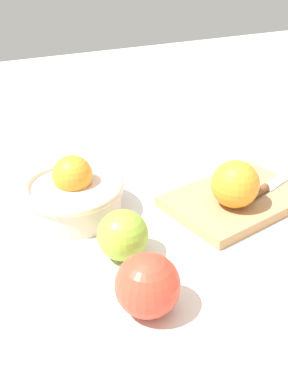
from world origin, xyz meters
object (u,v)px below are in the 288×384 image
Objects in this scene: orange_on_board at (235,184)px; apple_front_left at (148,285)px; knife at (269,186)px; bowl at (73,193)px; cutting_board at (236,200)px; apple_mid_left at (123,235)px.

apple_front_left is at bearing -148.54° from orange_on_board.
knife is 1.88× the size of apple_front_left.
bowl is 0.26m from orange_on_board.
cutting_board is 0.06m from orange_on_board.
knife is (0.09, 0.02, -0.03)m from orange_on_board.
bowl is 0.28m from cutting_board.
apple_mid_left is at bearing -168.39° from cutting_board.
cutting_board is 3.15× the size of apple_mid_left.
bowl is 0.34m from knife.
apple_front_left reaches higher than cutting_board.
apple_mid_left is (-0.29, -0.04, 0.01)m from knife.
orange_on_board is 0.21m from apple_mid_left.
orange_on_board is 0.10m from knife.
knife is (0.32, -0.10, -0.01)m from bowl.
cutting_board is at bearing 11.61° from apple_mid_left.
bowl is at bearing 162.97° from knife.
cutting_board is 0.24m from apple_mid_left.
knife is at bearing 8.26° from apple_mid_left.
apple_front_left is 1.09× the size of apple_mid_left.
bowl reaches higher than cutting_board.
knife is (0.06, -0.00, 0.01)m from cutting_board.
bowl is at bearing 92.78° from apple_front_left.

